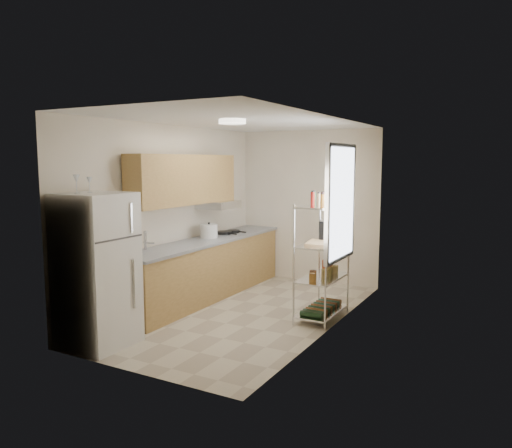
# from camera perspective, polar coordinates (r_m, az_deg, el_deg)

# --- Properties ---
(room) EXTENTS (2.52, 4.42, 2.62)m
(room) POSITION_cam_1_polar(r_m,az_deg,el_deg) (6.69, -1.33, 0.53)
(room) COLOR #BFB49B
(room) RESTS_ON ground
(counter_run) EXTENTS (0.63, 3.51, 0.90)m
(counter_run) POSITION_cam_1_polar(r_m,az_deg,el_deg) (7.68, -5.63, -5.04)
(counter_run) COLOR #AE874A
(counter_run) RESTS_ON ground
(upper_cabinets) EXTENTS (0.33, 2.20, 0.72)m
(upper_cabinets) POSITION_cam_1_polar(r_m,az_deg,el_deg) (7.31, -8.15, 5.04)
(upper_cabinets) COLOR #AE874A
(upper_cabinets) RESTS_ON room
(range_hood) EXTENTS (0.50, 0.60, 0.12)m
(range_hood) POSITION_cam_1_polar(r_m,az_deg,el_deg) (7.96, -4.32, 2.23)
(range_hood) COLOR #B7BABC
(range_hood) RESTS_ON room
(window) EXTENTS (0.06, 1.00, 1.46)m
(window) POSITION_cam_1_polar(r_m,az_deg,el_deg) (6.47, 9.68, 2.43)
(window) COLOR white
(window) RESTS_ON room
(bakers_rack) EXTENTS (0.45, 0.90, 1.73)m
(bakers_rack) POSITION_cam_1_polar(r_m,az_deg,el_deg) (6.55, 7.62, -1.37)
(bakers_rack) COLOR silver
(bakers_rack) RESTS_ON ground
(ceiling_dome) EXTENTS (0.34, 0.34, 0.05)m
(ceiling_dome) POSITION_cam_1_polar(r_m,az_deg,el_deg) (6.40, -2.73, 11.61)
(ceiling_dome) COLOR white
(ceiling_dome) RESTS_ON room
(refrigerator) EXTENTS (0.71, 0.71, 1.73)m
(refrigerator) POSITION_cam_1_polar(r_m,az_deg,el_deg) (5.88, -17.74, -5.03)
(refrigerator) COLOR silver
(refrigerator) RESTS_ON ground
(wine_glass_a) EXTENTS (0.06, 0.06, 0.18)m
(wine_glass_a) POSITION_cam_1_polar(r_m,az_deg,el_deg) (5.80, -18.49, 4.27)
(wine_glass_a) COLOR silver
(wine_glass_a) RESTS_ON refrigerator
(wine_glass_b) EXTENTS (0.07, 0.07, 0.21)m
(wine_glass_b) POSITION_cam_1_polar(r_m,az_deg,el_deg) (5.69, -19.82, 4.32)
(wine_glass_b) COLOR silver
(wine_glass_b) RESTS_ON refrigerator
(rice_cooker) EXTENTS (0.26, 0.26, 0.21)m
(rice_cooker) POSITION_cam_1_polar(r_m,az_deg,el_deg) (7.70, -5.39, -0.82)
(rice_cooker) COLOR silver
(rice_cooker) RESTS_ON counter_run
(frying_pan_large) EXTENTS (0.31, 0.31, 0.04)m
(frying_pan_large) POSITION_cam_1_polar(r_m,az_deg,el_deg) (8.12, -3.68, -0.99)
(frying_pan_large) COLOR black
(frying_pan_large) RESTS_ON counter_run
(frying_pan_small) EXTENTS (0.23, 0.23, 0.04)m
(frying_pan_small) POSITION_cam_1_polar(r_m,az_deg,el_deg) (8.28, -2.54, -0.84)
(frying_pan_small) COLOR black
(frying_pan_small) RESTS_ON counter_run
(cutting_board) EXTENTS (0.45, 0.53, 0.03)m
(cutting_board) POSITION_cam_1_polar(r_m,az_deg,el_deg) (6.49, 7.53, -2.16)
(cutting_board) COLOR tan
(cutting_board) RESTS_ON bakers_rack
(espresso_machine) EXTENTS (0.18, 0.26, 0.30)m
(espresso_machine) POSITION_cam_1_polar(r_m,az_deg,el_deg) (6.73, 8.29, -0.72)
(espresso_machine) COLOR black
(espresso_machine) RESTS_ON bakers_rack
(storage_bag) EXTENTS (0.13, 0.17, 0.18)m
(storage_bag) POSITION_cam_1_polar(r_m,az_deg,el_deg) (6.93, 8.16, -4.74)
(storage_bag) COLOR #A43B14
(storage_bag) RESTS_ON bakers_rack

